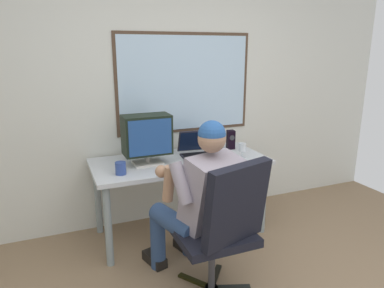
# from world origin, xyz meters

# --- Properties ---
(wall_rear) EXTENTS (5.24, 0.08, 2.88)m
(wall_rear) POSITION_xyz_m (0.01, 2.13, 1.44)
(wall_rear) COLOR silver
(wall_rear) RESTS_ON ground
(desk) EXTENTS (1.59, 0.73, 0.73)m
(desk) POSITION_xyz_m (-0.01, 1.71, 0.64)
(desk) COLOR gray
(desk) RESTS_ON ground
(office_chair) EXTENTS (0.60, 0.61, 1.04)m
(office_chair) POSITION_xyz_m (-0.07, 0.71, 0.59)
(office_chair) COLOR black
(office_chair) RESTS_ON ground
(person_seated) EXTENTS (0.65, 0.87, 1.26)m
(person_seated) POSITION_xyz_m (-0.14, 0.98, 0.67)
(person_seated) COLOR navy
(person_seated) RESTS_ON ground
(crt_monitor) EXTENTS (0.41, 0.23, 0.44)m
(crt_monitor) POSITION_xyz_m (-0.32, 1.70, 0.99)
(crt_monitor) COLOR beige
(crt_monitor) RESTS_ON desk
(laptop) EXTENTS (0.37, 0.36, 0.23)m
(laptop) POSITION_xyz_m (0.20, 1.78, 0.79)
(laptop) COLOR #25232E
(laptop) RESTS_ON desk
(wine_glass) EXTENTS (0.07, 0.07, 0.14)m
(wine_glass) POSITION_xyz_m (0.54, 1.54, 0.83)
(wine_glass) COLOR silver
(wine_glass) RESTS_ON desk
(desk_speaker) EXTENTS (0.08, 0.09, 0.19)m
(desk_speaker) POSITION_xyz_m (0.59, 1.86, 0.83)
(desk_speaker) COLOR black
(desk_speaker) RESTS_ON desk
(coffee_mug) EXTENTS (0.09, 0.09, 0.10)m
(coffee_mug) POSITION_xyz_m (-0.59, 1.52, 0.78)
(coffee_mug) COLOR #2D448D
(coffee_mug) RESTS_ON desk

